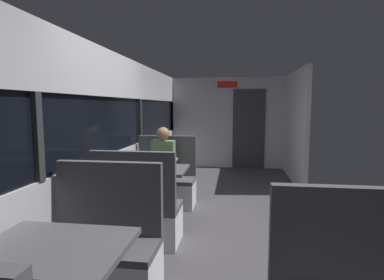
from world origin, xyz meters
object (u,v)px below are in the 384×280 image
at_px(bench_near_window_facing_entry, 103,255).
at_px(bench_mid_window_facing_end, 138,215).
at_px(dining_table_near_window, 53,261).
at_px(dining_table_mid_window, 154,175).
at_px(seated_passenger, 164,173).
at_px(bench_mid_window_facing_entry, 165,185).

bearing_deg(bench_near_window_facing_entry, bench_mid_window_facing_end, 90.00).
xyz_separation_m(dining_table_near_window, bench_near_window_facing_entry, (0.00, 0.70, -0.31)).
xyz_separation_m(dining_table_mid_window, bench_mid_window_facing_end, (0.00, -0.70, -0.31)).
bearing_deg(dining_table_mid_window, dining_table_near_window, -90.00).
distance_m(bench_near_window_facing_entry, seated_passenger, 2.30).
distance_m(dining_table_mid_window, bench_mid_window_facing_entry, 0.77).
distance_m(bench_mid_window_facing_entry, seated_passenger, 0.22).
xyz_separation_m(bench_near_window_facing_entry, dining_table_mid_window, (0.00, 1.66, 0.31)).
relative_size(dining_table_mid_window, bench_mid_window_facing_entry, 0.82).
bearing_deg(bench_near_window_facing_entry, seated_passenger, 90.00).
height_order(dining_table_near_window, seated_passenger, seated_passenger).
distance_m(bench_near_window_facing_entry, dining_table_mid_window, 1.69).
distance_m(dining_table_near_window, bench_mid_window_facing_end, 1.69).
xyz_separation_m(dining_table_mid_window, bench_mid_window_facing_entry, (0.00, 0.70, -0.31)).
distance_m(dining_table_near_window, seated_passenger, 2.99).
xyz_separation_m(bench_mid_window_facing_entry, seated_passenger, (0.00, -0.07, 0.21)).
xyz_separation_m(bench_mid_window_facing_end, bench_mid_window_facing_entry, (0.00, 1.40, 0.00)).
height_order(bench_near_window_facing_entry, seated_passenger, seated_passenger).
bearing_deg(dining_table_near_window, seated_passenger, 90.00).
distance_m(dining_table_near_window, dining_table_mid_window, 2.36).
xyz_separation_m(bench_near_window_facing_entry, seated_passenger, (0.00, 2.29, 0.21)).
distance_m(dining_table_mid_window, bench_mid_window_facing_end, 0.77).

